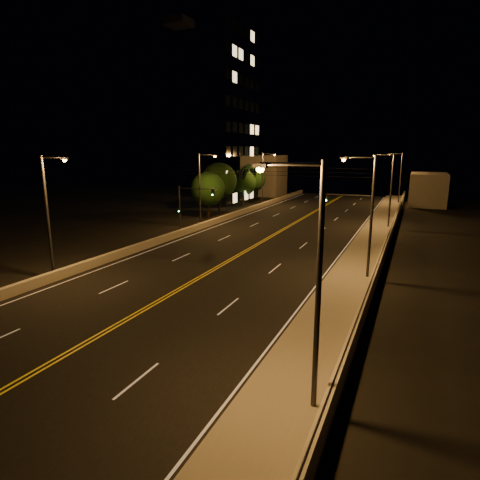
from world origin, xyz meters
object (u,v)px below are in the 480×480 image
at_px(tree_0, 208,189).
at_px(tree_2, 243,183).
at_px(tree_3, 252,178).
at_px(tree_1, 219,181).
at_px(streetlight_2, 389,186).
at_px(traffic_signal_right, 360,215).
at_px(building_tower, 181,119).
at_px(streetlight_6, 264,176).
at_px(streetlight_1, 368,210).
at_px(traffic_signal_left, 188,205).
at_px(streetlight_0, 311,275).
at_px(streetlight_5, 202,185).
at_px(streetlight_3, 399,175).
at_px(streetlight_4, 50,209).

xyz_separation_m(tree_0, tree_2, (-0.94, 14.86, -0.17)).
bearing_deg(tree_3, tree_1, -92.26).
xyz_separation_m(streetlight_2, traffic_signal_right, (-1.57, -13.61, -1.69)).
bearing_deg(building_tower, tree_3, 35.48).
relative_size(streetlight_6, tree_0, 1.39).
bearing_deg(tree_3, streetlight_1, -57.84).
height_order(streetlight_2, traffic_signal_right, streetlight_2).
height_order(tree_0, tree_3, tree_3).
relative_size(traffic_signal_right, traffic_signal_left, 1.00).
xyz_separation_m(streetlight_2, traffic_signal_left, (-20.27, -13.61, -1.69)).
relative_size(building_tower, tree_0, 4.70).
bearing_deg(streetlight_2, traffic_signal_right, -96.60).
bearing_deg(building_tower, traffic_signal_right, -35.47).
height_order(streetlight_0, streetlight_5, same).
xyz_separation_m(streetlight_0, traffic_signal_right, (-1.57, 25.47, -1.69)).
bearing_deg(streetlight_3, building_tower, -156.62).
bearing_deg(streetlight_2, streetlight_4, -124.61).
xyz_separation_m(streetlight_2, tree_1, (-25.91, 5.58, -0.45)).
distance_m(streetlight_2, traffic_signal_right, 13.80).
distance_m(streetlight_4, building_tower, 45.39).
height_order(tree_1, tree_2, tree_1).
relative_size(streetlight_1, streetlight_5, 1.00).
distance_m(streetlight_5, tree_0, 7.15).
bearing_deg(streetlight_0, building_tower, 125.71).
relative_size(streetlight_2, streetlight_3, 1.00).
relative_size(streetlight_1, tree_2, 1.45).
bearing_deg(traffic_signal_right, traffic_signal_left, 180.00).
relative_size(streetlight_5, traffic_signal_right, 1.63).
bearing_deg(tree_0, streetlight_4, -84.84).
relative_size(streetlight_1, tree_0, 1.39).
xyz_separation_m(streetlight_5, building_tower, (-14.45, 19.04, 9.70)).
distance_m(streetlight_6, traffic_signal_left, 27.72).
distance_m(streetlight_0, streetlight_1, 16.98).
height_order(streetlight_6, tree_0, streetlight_6).
bearing_deg(traffic_signal_right, streetlight_3, 87.74).
bearing_deg(streetlight_6, tree_1, -117.87).
relative_size(tree_0, tree_3, 0.93).
relative_size(streetlight_3, tree_0, 1.39).
height_order(streetlight_3, tree_2, streetlight_3).
distance_m(streetlight_0, streetlight_5, 37.60).
distance_m(streetlight_6, building_tower, 17.69).
bearing_deg(tree_0, streetlight_6, 80.39).
height_order(streetlight_5, traffic_signal_right, streetlight_5).
height_order(building_tower, tree_2, building_tower).
bearing_deg(traffic_signal_left, tree_1, 106.39).
height_order(building_tower, tree_1, building_tower).
bearing_deg(traffic_signal_right, streetlight_4, -138.69).
distance_m(streetlight_0, tree_3, 62.77).
bearing_deg(streetlight_2, tree_1, 167.84).
bearing_deg(building_tower, traffic_signal_left, -57.43).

